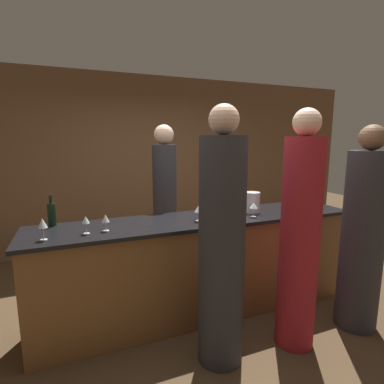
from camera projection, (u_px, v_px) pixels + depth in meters
The scene contains 16 objects.
ground_plane at pixel (201, 311), 3.15m from camera, with size 14.00×14.00×0.00m, color #4C3823.
back_wall at pixel (147, 163), 4.99m from camera, with size 8.00×0.06×2.80m.
bar_counter at pixel (201, 265), 3.06m from camera, with size 3.27×0.66×1.01m.
bartender at pixel (165, 210), 3.59m from camera, with size 0.28×0.28×1.95m.
guest_0 at pixel (299, 239), 2.50m from camera, with size 0.33×0.33×2.02m.
guest_1 at pixel (222, 248), 2.31m from camera, with size 0.36×0.36×2.03m.
guest_2 at pixel (362, 237), 2.76m from camera, with size 0.37×0.37×1.90m.
wine_bottle_0 at pixel (52, 214), 2.70m from camera, with size 0.07×0.07×0.28m.
ice_bucket at pixel (252, 202), 3.20m from camera, with size 0.16×0.16×0.22m.
wine_glass_0 at pixel (86, 221), 2.45m from camera, with size 0.06×0.06×0.15m.
wine_glass_1 at pixel (106, 219), 2.52m from camera, with size 0.06×0.06×0.15m.
wine_glass_2 at pixel (42, 224), 2.29m from camera, with size 0.07×0.07×0.17m.
wine_glass_3 at pixel (254, 206), 3.00m from camera, with size 0.08×0.08×0.15m.
wine_glass_4 at pixel (199, 209), 2.84m from camera, with size 0.08×0.08×0.15m.
wine_glass_5 at pixel (204, 205), 2.96m from camera, with size 0.07×0.07×0.17m.
wine_glass_6 at pixel (288, 199), 3.31m from camera, with size 0.06×0.06×0.16m.
Camera 1 is at (-1.17, -2.64, 1.77)m, focal length 28.00 mm.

